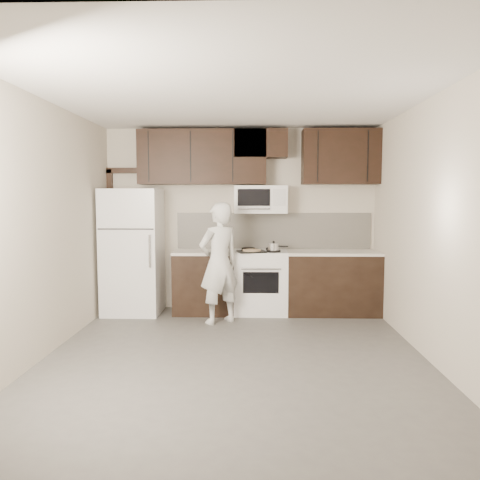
{
  "coord_description": "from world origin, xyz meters",
  "views": [
    {
      "loc": [
        0.19,
        -4.78,
        1.67
      ],
      "look_at": [
        0.03,
        0.9,
        1.16
      ],
      "focal_mm": 35.0,
      "sensor_mm": 36.0,
      "label": 1
    }
  ],
  "objects_px": {
    "microwave": "(261,199)",
    "stove": "(260,281)",
    "person": "(219,263)",
    "refrigerator": "(133,251)"
  },
  "relations": [
    {
      "from": "microwave",
      "to": "stove",
      "type": "bearing_deg",
      "value": -89.9
    },
    {
      "from": "person",
      "to": "microwave",
      "type": "bearing_deg",
      "value": -165.22
    },
    {
      "from": "stove",
      "to": "person",
      "type": "bearing_deg",
      "value": -134.66
    },
    {
      "from": "stove",
      "to": "refrigerator",
      "type": "relative_size",
      "value": 0.52
    },
    {
      "from": "microwave",
      "to": "refrigerator",
      "type": "height_order",
      "value": "microwave"
    },
    {
      "from": "microwave",
      "to": "refrigerator",
      "type": "bearing_deg",
      "value": -174.85
    },
    {
      "from": "stove",
      "to": "microwave",
      "type": "distance_m",
      "value": 1.2
    },
    {
      "from": "microwave",
      "to": "person",
      "type": "bearing_deg",
      "value": -129.29
    },
    {
      "from": "stove",
      "to": "microwave",
      "type": "height_order",
      "value": "microwave"
    },
    {
      "from": "refrigerator",
      "to": "stove",
      "type": "bearing_deg",
      "value": 1.51
    }
  ]
}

